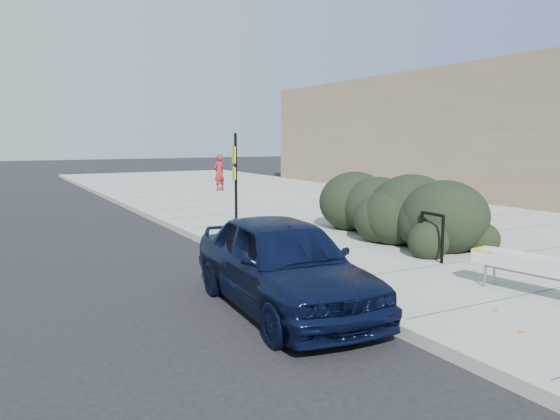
# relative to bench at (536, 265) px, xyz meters

# --- Properties ---
(ground) EXTENTS (120.00, 120.00, 0.00)m
(ground) POSITION_rel_bench_xyz_m (-2.48, 2.09, -0.60)
(ground) COLOR black
(ground) RESTS_ON ground
(sidewalk_near) EXTENTS (11.20, 50.00, 0.15)m
(sidewalk_near) POSITION_rel_bench_xyz_m (3.12, 7.09, -0.53)
(sidewalk_near) COLOR gray
(sidewalk_near) RESTS_ON ground
(curb_near) EXTENTS (0.22, 50.00, 0.17)m
(curb_near) POSITION_rel_bench_xyz_m (-2.48, 7.09, -0.52)
(curb_near) COLOR #9E9E99
(curb_near) RESTS_ON ground
(bench) EXTENTS (0.67, 1.94, 0.57)m
(bench) POSITION_rel_bench_xyz_m (0.00, 0.00, 0.00)
(bench) COLOR gray
(bench) RESTS_ON sidewalk_near
(bike_rack) EXTENTS (0.08, 0.62, 0.90)m
(bike_rack) POSITION_rel_bench_xyz_m (0.37, 2.46, 0.09)
(bike_rack) COLOR black
(bike_rack) RESTS_ON sidewalk_near
(sign_post) EXTENTS (0.11, 0.28, 2.39)m
(sign_post) POSITION_rel_bench_xyz_m (-1.69, 6.78, 0.92)
(sign_post) COLOR black
(sign_post) RESTS_ON sidewalk_near
(hedge) EXTENTS (3.10, 4.86, 1.69)m
(hedge) POSITION_rel_bench_xyz_m (1.52, 4.59, 0.39)
(hedge) COLOR black
(hedge) RESTS_ON sidewalk_near
(sedan_navy) EXTENTS (1.87, 4.05, 1.34)m
(sedan_navy) POSITION_rel_bench_xyz_m (-3.28, 1.62, 0.07)
(sedan_navy) COLOR black
(sedan_navy) RESTS_ON ground
(pedestrian) EXTENTS (0.68, 0.57, 1.59)m
(pedestrian) POSITION_rel_bench_xyz_m (2.19, 17.17, 0.34)
(pedestrian) COLOR maroon
(pedestrian) RESTS_ON sidewalk_near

